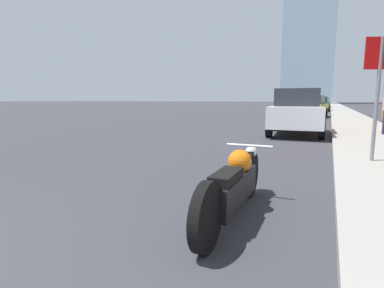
# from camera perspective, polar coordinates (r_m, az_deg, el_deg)

# --- Properties ---
(sidewalk) EXTENTS (2.40, 240.00, 0.15)m
(sidewalk) POSITION_cam_1_polar(r_m,az_deg,el_deg) (39.95, 26.64, 5.75)
(sidewalk) COLOR gray
(sidewalk) RESTS_ON ground_plane
(motorcycle) EXTENTS (0.62, 2.35, 0.76)m
(motorcycle) POSITION_cam_1_polar(r_m,az_deg,el_deg) (3.50, 8.02, -7.70)
(motorcycle) COLOR black
(motorcycle) RESTS_ON ground_plane
(parked_car_white) EXTENTS (2.14, 4.25, 1.75)m
(parked_car_white) POSITION_cam_1_polar(r_m,az_deg,el_deg) (12.26, 19.31, 5.81)
(parked_car_white) COLOR silver
(parked_car_white) RESTS_ON ground_plane
(parked_car_yellow) EXTENTS (2.35, 4.73, 1.66)m
(parked_car_yellow) POSITION_cam_1_polar(r_m,az_deg,el_deg) (24.84, 21.76, 6.68)
(parked_car_yellow) COLOR gold
(parked_car_yellow) RESTS_ON ground_plane
(parked_car_green) EXTENTS (2.03, 3.98, 1.67)m
(parked_car_green) POSITION_cam_1_polar(r_m,az_deg,el_deg) (37.82, 23.31, 7.00)
(parked_car_green) COLOR #1E6B33
(parked_car_green) RESTS_ON ground_plane
(parked_car_silver) EXTENTS (2.07, 4.01, 1.69)m
(parked_car_silver) POSITION_cam_1_polar(r_m,az_deg,el_deg) (47.94, 23.49, 7.17)
(parked_car_silver) COLOR #BCBCC1
(parked_car_silver) RESTS_ON ground_plane
(parked_car_blue) EXTENTS (2.08, 4.48, 1.63)m
(parked_car_blue) POSITION_cam_1_polar(r_m,az_deg,el_deg) (59.17, 23.89, 7.23)
(parked_car_blue) COLOR #1E3899
(parked_car_blue) RESTS_ON ground_plane
(stop_sign) EXTENTS (0.57, 0.26, 2.37)m
(stop_sign) POSITION_cam_1_polar(r_m,az_deg,el_deg) (6.88, 32.03, 10.62)
(stop_sign) COLOR slate
(stop_sign) RESTS_ON sidewalk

